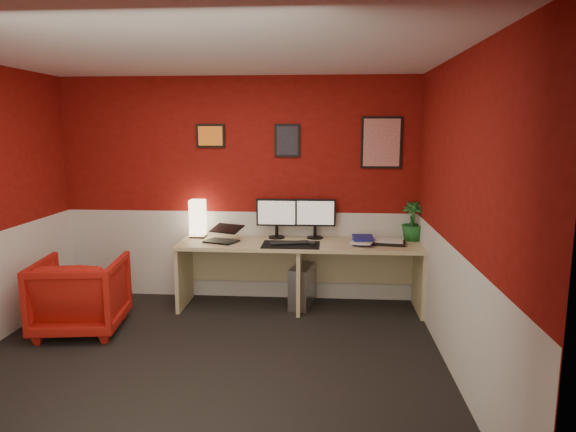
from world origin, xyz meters
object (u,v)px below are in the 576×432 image
Objects in this scene: desk at (300,276)px; shoji_lamp at (198,219)px; zen_tray at (388,243)px; pc_tower at (302,286)px; laptop at (221,232)px; armchair at (81,295)px; monitor_left at (277,212)px; potted_plant at (413,221)px; monitor_right at (315,212)px.

desk is 1.30m from shoji_lamp.
zen_tray is (2.09, -0.20, -0.18)m from shoji_lamp.
zen_tray is 1.05m from pc_tower.
laptop is 1.50m from armchair.
desk is 3.28× the size of armchair.
monitor_left reaches higher than armchair.
laptop reaches higher than armchair.
desk is 1.01m from zen_tray.
zen_tray reaches higher than armchair.
laptop is 2.07m from potted_plant.
potted_plant reaches higher than shoji_lamp.
laptop is 1.78m from zen_tray.
laptop is 0.94× the size of zen_tray.
pc_tower is (0.86, 0.11, -0.61)m from laptop.
pc_tower is at bearing -6.01° from shoji_lamp.
pc_tower is (1.17, -0.12, -0.70)m from shoji_lamp.
desk is 6.17× the size of potted_plant.
shoji_lamp reaches higher than desk.
desk is 0.97m from laptop.
monitor_left is at bearing 141.65° from desk.
monitor_left reaches higher than pc_tower.
monitor_right is at bearing 37.09° from laptop.
potted_plant reaches higher than laptop.
desk is at bearing -124.54° from monitor_right.
monitor_right is 0.82m from pc_tower.
monitor_left is 1.25m from zen_tray.
armchair is (-1.79, -0.99, -0.66)m from monitor_left.
laptop is 0.42× the size of armchair.
monitor_left reaches higher than desk.
armchair is (-1.22, -0.74, -0.48)m from laptop.
monitor_left is 1.48m from potted_plant.
shoji_lamp reaches higher than zen_tray.
monitor_left is 0.43m from monitor_right.
desk is 0.74m from monitor_left.
monitor_left is at bearing 179.47° from potted_plant.
pc_tower is at bearing 70.89° from desk.
zen_tray reaches higher than desk.
zen_tray is at bearing 7.28° from pc_tower.
monitor_right reaches higher than potted_plant.
zen_tray reaches higher than pc_tower.
shoji_lamp is at bearing 174.65° from zen_tray.
monitor_right is (0.43, 0.02, 0.00)m from monitor_left.
shoji_lamp is 1.14× the size of zen_tray.
potted_plant reaches higher than desk.
monitor_right reaches higher than desk.
shoji_lamp is 1.21× the size of laptop.
pc_tower is at bearing 29.37° from laptop.
laptop is 0.57× the size of monitor_left.
laptop is at bearing -178.65° from zen_tray.
desk is 5.78× the size of pc_tower.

